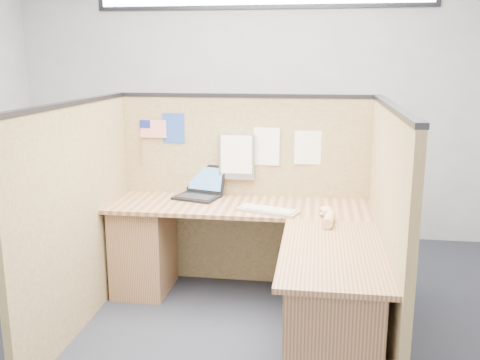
% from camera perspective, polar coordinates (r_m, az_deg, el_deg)
% --- Properties ---
extents(floor, '(5.00, 5.00, 0.00)m').
position_cam_1_polar(floor, '(3.64, -1.78, -16.65)').
color(floor, '#1E212A').
rests_on(floor, ground).
extents(wall_back, '(5.00, 0.00, 5.00)m').
position_cam_1_polar(wall_back, '(5.42, 2.33, 8.65)').
color(wall_back, '#97989B').
rests_on(wall_back, floor).
extents(wall_front, '(5.00, 0.00, 5.00)m').
position_cam_1_polar(wall_front, '(1.11, -23.30, -8.98)').
color(wall_front, '#97989B').
rests_on(wall_front, floor).
extents(cubicle_partitions, '(2.06, 1.83, 1.53)m').
position_cam_1_polar(cubicle_partitions, '(3.74, -0.71, -3.10)').
color(cubicle_partitions, brown).
rests_on(cubicle_partitions, floor).
extents(l_desk, '(1.95, 1.75, 0.73)m').
position_cam_1_polar(l_desk, '(3.70, 1.80, -9.40)').
color(l_desk, brown).
rests_on(l_desk, floor).
extents(laptop, '(0.38, 0.40, 0.24)m').
position_cam_1_polar(laptop, '(4.22, -4.45, -0.98)').
color(laptop, black).
rests_on(laptop, l_desk).
extents(keyboard, '(0.46, 0.29, 0.03)m').
position_cam_1_polar(keyboard, '(3.79, 2.97, -3.26)').
color(keyboard, gray).
rests_on(keyboard, l_desk).
extents(mouse, '(0.11, 0.09, 0.04)m').
position_cam_1_polar(mouse, '(3.75, 9.21, -3.49)').
color(mouse, silver).
rests_on(mouse, l_desk).
extents(hand_forearm, '(0.10, 0.36, 0.08)m').
position_cam_1_polar(hand_forearm, '(3.62, 9.40, -3.86)').
color(hand_forearm, tan).
rests_on(hand_forearm, l_desk).
extents(blue_poster, '(0.18, 0.00, 0.24)m').
position_cam_1_polar(blue_poster, '(4.28, -7.11, 5.52)').
color(blue_poster, '#22419E').
rests_on(blue_poster, cubicle_partitions).
extents(american_flag, '(0.22, 0.01, 0.38)m').
position_cam_1_polar(american_flag, '(4.32, -9.57, 5.22)').
color(american_flag, olive).
rests_on(american_flag, cubicle_partitions).
extents(file_holder, '(0.28, 0.05, 0.36)m').
position_cam_1_polar(file_holder, '(4.18, -0.34, 2.51)').
color(file_holder, slate).
rests_on(file_holder, cubicle_partitions).
extents(paper_left, '(0.23, 0.03, 0.29)m').
position_cam_1_polar(paper_left, '(4.16, 2.66, 3.59)').
color(paper_left, white).
rests_on(paper_left, cubicle_partitions).
extents(paper_right, '(0.20, 0.01, 0.26)m').
position_cam_1_polar(paper_right, '(4.15, 7.23, 3.44)').
color(paper_right, white).
rests_on(paper_right, cubicle_partitions).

